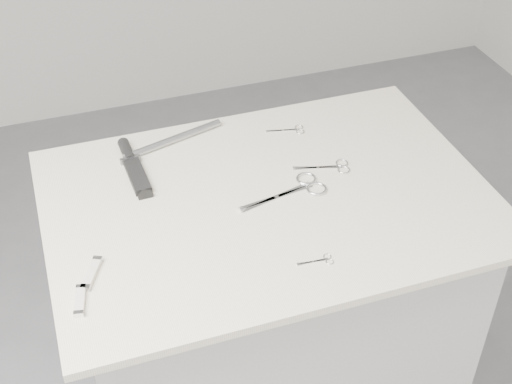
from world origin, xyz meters
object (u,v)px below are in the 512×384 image
object	(u,v)px
embroidery_scissors_b	(291,130)
metal_rail	(173,140)
pocket_knife_b	(80,301)
pocket_knife_a	(92,273)
embroidery_scissors_a	(333,167)
sheathed_knife	(132,164)
large_shears	(299,188)
tiny_scissors	(320,261)
plinth	(267,333)

from	to	relation	value
embroidery_scissors_b	metal_rail	bearing A→B (deg)	-175.56
embroidery_scissors_b	pocket_knife_b	bearing A→B (deg)	-131.75
embroidery_scissors_b	pocket_knife_a	bearing A→B (deg)	-134.77
embroidery_scissors_a	sheathed_knife	size ratio (longest dim) A/B	0.63
embroidery_scissors_b	pocket_knife_b	world-z (taller)	pocket_knife_b
large_shears	sheathed_knife	distance (m)	0.40
tiny_scissors	metal_rail	size ratio (longest dim) A/B	0.28
plinth	large_shears	bearing A→B (deg)	1.42
tiny_scissors	pocket_knife_a	xyz separation A→B (m)	(-0.44, 0.11, 0.00)
embroidery_scissors_b	tiny_scissors	xyz separation A→B (m)	(-0.12, -0.46, -0.00)
large_shears	embroidery_scissors_b	size ratio (longest dim) A/B	2.18
large_shears	sheathed_knife	xyz separation A→B (m)	(-0.34, 0.21, 0.01)
sheathed_knife	metal_rail	bearing A→B (deg)	-61.79
metal_rail	pocket_knife_b	bearing A→B (deg)	-122.28
pocket_knife_b	pocket_knife_a	bearing A→B (deg)	-14.51
sheathed_knife	pocket_knife_b	world-z (taller)	sheathed_knife
embroidery_scissors_a	metal_rail	world-z (taller)	metal_rail
plinth	embroidery_scissors_a	world-z (taller)	embroidery_scissors_a
embroidery_scissors_b	pocket_knife_b	xyz separation A→B (m)	(-0.59, -0.42, 0.00)
large_shears	pocket_knife_b	bearing A→B (deg)	-171.40
embroidery_scissors_b	pocket_knife_a	distance (m)	0.66
plinth	embroidery_scissors_a	bearing A→B (deg)	16.72
plinth	pocket_knife_a	distance (m)	0.64
large_shears	metal_rail	bearing A→B (deg)	118.25
plinth	tiny_scissors	xyz separation A→B (m)	(0.03, -0.23, 0.47)
embroidery_scissors_b	pocket_knife_b	distance (m)	0.73
plinth	embroidery_scissors_a	size ratio (longest dim) A/B	6.67
embroidery_scissors_a	metal_rail	xyz separation A→B (m)	(-0.33, 0.22, 0.01)
tiny_scissors	pocket_knife_b	distance (m)	0.48
pocket_knife_b	metal_rail	xyz separation A→B (m)	(0.29, 0.47, 0.00)
embroidery_scissors_a	embroidery_scissors_b	bearing A→B (deg)	116.48
embroidery_scissors_b	sheathed_knife	world-z (taller)	sheathed_knife
embroidery_scissors_b	metal_rail	distance (m)	0.30
large_shears	embroidery_scissors_b	world-z (taller)	large_shears
sheathed_knife	pocket_knife_a	distance (m)	0.36
tiny_scissors	sheathed_knife	distance (m)	0.53
large_shears	tiny_scissors	bearing A→B (deg)	-112.49
embroidery_scissors_b	pocket_knife_a	size ratio (longest dim) A/B	1.11
plinth	embroidery_scissors_b	size ratio (longest dim) A/B	9.19
large_shears	sheathed_knife	bearing A→B (deg)	137.64
plinth	tiny_scissors	size ratio (longest dim) A/B	11.87
embroidery_scissors_b	tiny_scissors	bearing A→B (deg)	-91.21
pocket_knife_b	embroidery_scissors_b	bearing A→B (deg)	-43.04
tiny_scissors	pocket_knife_b	world-z (taller)	pocket_knife_b
embroidery_scissors_a	pocket_knife_b	xyz separation A→B (m)	(-0.63, -0.24, 0.00)
sheathed_knife	large_shears	bearing A→B (deg)	-123.50
tiny_scissors	metal_rail	world-z (taller)	metal_rail
large_shears	pocket_knife_b	world-z (taller)	pocket_knife_b
tiny_scissors	metal_rail	bearing A→B (deg)	114.26
metal_rail	pocket_knife_a	bearing A→B (deg)	-123.24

